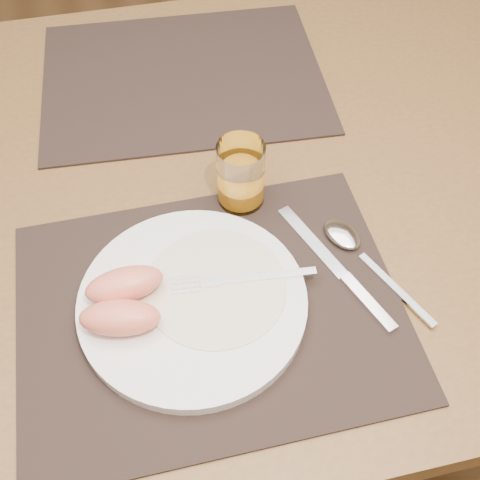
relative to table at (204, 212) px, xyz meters
name	(u,v)px	position (x,y,z in m)	size (l,w,h in m)	color
ground	(217,391)	(0.00, 0.00, -0.67)	(5.00, 5.00, 0.00)	brown
table	(204,212)	(0.00, 0.00, 0.00)	(1.40, 0.90, 0.75)	brown
placemat_near	(210,309)	(-0.03, -0.22, 0.09)	(0.45, 0.35, 0.00)	black
placemat_far	(183,77)	(0.01, 0.22, 0.09)	(0.45, 0.35, 0.00)	black
plate	(193,302)	(-0.05, -0.21, 0.10)	(0.27, 0.27, 0.02)	white
plate_dressing	(216,286)	(-0.02, -0.20, 0.10)	(0.17, 0.17, 0.00)	white
fork	(231,280)	(0.00, -0.20, 0.11)	(0.18, 0.03, 0.00)	silver
knife	(344,276)	(0.14, -0.21, 0.09)	(0.09, 0.21, 0.01)	silver
spoon	(350,242)	(0.16, -0.17, 0.09)	(0.10, 0.18, 0.01)	silver
juice_glass	(241,177)	(0.04, -0.06, 0.13)	(0.06, 0.06, 0.09)	white
grapefruit_wedges	(122,301)	(-0.13, -0.21, 0.12)	(0.11, 0.10, 0.04)	#E3795C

